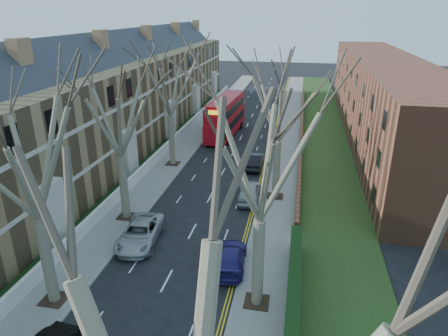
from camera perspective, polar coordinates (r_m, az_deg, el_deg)
The scene contains 16 objects.
pavement_left at distance 53.34m, azimuth -3.98°, elevation 4.78°, with size 3.00×102.00×0.12m, color slate.
pavement_right at distance 51.65m, azimuth 9.03°, elevation 3.99°, with size 3.00×102.00×0.12m, color slate.
terrace_left at distance 47.37m, azimuth -15.77°, elevation 8.69°, with size 9.70×78.00×13.60m.
flats_right at distance 55.22m, azimuth 21.64°, elevation 9.18°, with size 13.97×54.00×10.00m.
front_wall_left at distance 46.38m, azimuth -8.49°, elevation 2.68°, with size 0.30×78.00×1.00m.
grass_verge_right at distance 51.70m, azimuth 14.03°, elevation 3.72°, with size 6.00×102.00×0.06m.
tree_left_mid at distance 21.70m, azimuth -26.64°, elevation 3.23°, with size 10.50×10.50×14.71m.
tree_left_far at distance 30.00m, azimuth -15.26°, elevation 8.77°, with size 10.15×10.15×14.22m.
tree_left_dist at distance 40.86m, azimuth -7.95°, elevation 13.07°, with size 10.50×10.50×14.71m.
tree_right_mid at distance 19.29m, azimuth 5.53°, elevation 3.39°, with size 10.50×10.50×14.71m.
tree_right_far at distance 32.90m, azimuth 8.06°, elevation 10.42°, with size 10.15×10.15×14.22m.
double_decker_bus at distance 52.57m, azimuth 0.21°, elevation 7.23°, with size 3.47×11.82×4.86m.
car_left_far at distance 29.41m, azimuth -11.89°, elevation -9.08°, with size 2.50×5.43×1.51m, color #A8AAAE.
car_right_near at distance 26.42m, azimuth 0.98°, elevation -12.66°, with size 1.88×4.62×1.34m, color navy.
car_right_mid at distance 34.97m, azimuth 3.65°, elevation -3.33°, with size 1.88×4.67×1.59m, color #9EA2A6.
car_right_far at distance 42.05m, azimuth 4.43°, elevation 1.03°, with size 1.60×4.60×1.52m, color black.
Camera 1 is at (7.37, -10.24, 15.61)m, focal length 32.00 mm.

